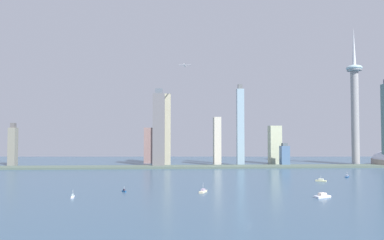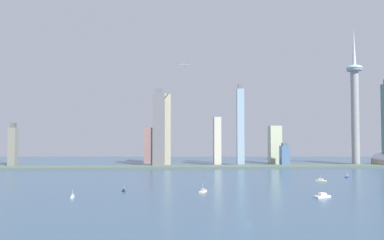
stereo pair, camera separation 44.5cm
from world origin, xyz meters
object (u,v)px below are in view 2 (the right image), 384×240
skyscraper_3 (275,145)px  skyscraper_5 (150,145)px  boat_7 (347,176)px  boat_4 (203,191)px  skyscraper_2 (13,146)px  boat_3 (322,196)px  airplane (185,65)px  boat_2 (124,191)px  skyscraper_7 (159,129)px  skyscraper_1 (240,126)px  skyscraper_0 (285,155)px  observation_tower (355,100)px  skyscraper_6 (168,129)px  boat_5 (321,180)px  boat_6 (73,196)px  skyscraper_4 (217,141)px

skyscraper_3 → skyscraper_5: size_ratio=1.05×
boat_7 → boat_4: bearing=-24.1°
skyscraper_2 → boat_3: 618.74m
boat_7 → airplane: 359.01m
boat_2 → airplane: airplane is taller
skyscraper_7 → airplane: bearing=-6.1°
skyscraper_1 → skyscraper_7: size_ratio=1.08×
airplane → skyscraper_0: bearing=101.2°
airplane → boat_2: bearing=-7.1°
boat_3 → airplane: airplane is taller
skyscraper_7 → boat_7: 350.75m
skyscraper_7 → boat_4: 318.71m
observation_tower → boat_2: (-438.02, -313.75, -134.97)m
skyscraper_3 → airplane: 261.70m
observation_tower → skyscraper_6: size_ratio=1.93×
skyscraper_3 → boat_5: (-16.32, -274.34, -40.14)m
boat_2 → boat_5: size_ratio=0.46×
skyscraper_6 → skyscraper_3: bearing=-0.0°
skyscraper_0 → boat_3: skyscraper_0 is taller
boat_7 → boat_6: bearing=-30.4°
skyscraper_7 → boat_2: 304.81m
skyscraper_0 → skyscraper_5: 293.63m
skyscraper_1 → observation_tower: bearing=-0.3°
skyscraper_2 → airplane: airplane is taller
skyscraper_0 → boat_7: skyscraper_0 is taller
boat_4 → boat_6: 138.98m
skyscraper_7 → skyscraper_6: bearing=72.3°
skyscraper_1 → boat_2: size_ratio=25.04×
skyscraper_5 → airplane: airplane is taller
skyscraper_5 → boat_7: bearing=-40.9°
skyscraper_1 → skyscraper_4: size_ratio=1.68×
skyscraper_6 → boat_5: 357.42m
skyscraper_1 → skyscraper_4: (-47.65, 6.72, -31.05)m
skyscraper_2 → airplane: bearing=-7.5°
skyscraper_1 → boat_3: bearing=-87.5°
boat_2 → boat_6: boat_6 is taller
boat_6 → skyscraper_3: bearing=131.7°
skyscraper_5 → boat_2: 389.13m
boat_5 → boat_6: (-306.83, -105.29, -0.09)m
skyscraper_2 → skyscraper_3: skyscraper_2 is taller
skyscraper_3 → boat_7: bearing=-79.7°
skyscraper_0 → skyscraper_6: (-239.67, 45.51, 53.71)m
skyscraper_0 → skyscraper_5: size_ratio=0.59×
skyscraper_6 → boat_2: 357.11m
skyscraper_4 → boat_7: 273.70m
skyscraper_2 → skyscraper_6: 320.06m
observation_tower → skyscraper_5: observation_tower is taller
skyscraper_1 → boat_6: bearing=-124.8°
skyscraper_6 → skyscraper_4: bearing=-13.5°
skyscraper_0 → boat_7: (35.33, -187.25, -20.16)m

